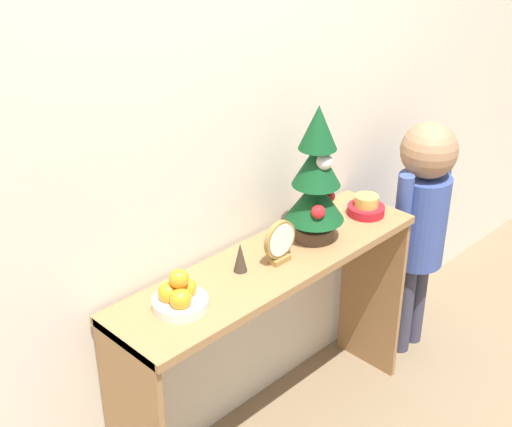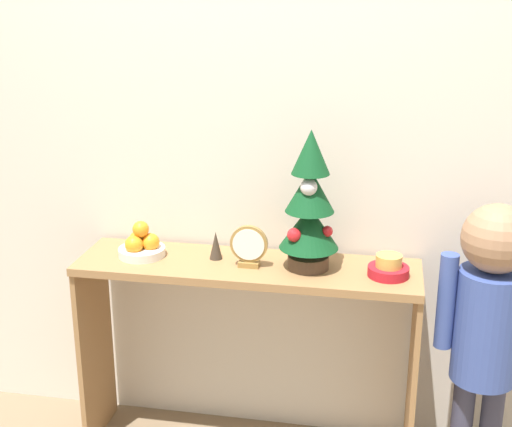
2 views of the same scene
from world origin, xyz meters
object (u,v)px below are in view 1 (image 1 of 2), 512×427
object	(u,v)px
desk_clock	(280,242)
child_figure	(422,210)
mini_tree	(316,179)
fruit_bowl	(179,296)
singing_bowl	(366,207)
figurine	(240,257)

from	to	relation	value
desk_clock	child_figure	world-z (taller)	child_figure
mini_tree	fruit_bowl	bearing A→B (deg)	179.50
singing_bowl	child_figure	bearing A→B (deg)	-7.32
mini_tree	figurine	distance (m)	0.40
singing_bowl	mini_tree	bearing A→B (deg)	175.86
singing_bowl	figurine	bearing A→B (deg)	175.67
desk_clock	figurine	size ratio (longest dim) A/B	1.48
singing_bowl	figurine	distance (m)	0.64
fruit_bowl	singing_bowl	world-z (taller)	fruit_bowl
mini_tree	fruit_bowl	size ratio (longest dim) A/B	2.89
fruit_bowl	singing_bowl	bearing A→B (deg)	-1.64
mini_tree	desk_clock	world-z (taller)	mini_tree
fruit_bowl	mini_tree	bearing A→B (deg)	-0.50
fruit_bowl	desk_clock	size ratio (longest dim) A/B	1.12
fruit_bowl	singing_bowl	distance (m)	0.92
fruit_bowl	child_figure	world-z (taller)	child_figure
fruit_bowl	child_figure	xyz separation A→B (m)	(1.27, -0.07, -0.13)
singing_bowl	desk_clock	bearing A→B (deg)	-179.29
figurine	child_figure	xyz separation A→B (m)	(0.98, -0.09, -0.15)
mini_tree	desk_clock	size ratio (longest dim) A/B	3.24
fruit_bowl	desk_clock	distance (m)	0.42
singing_bowl	figurine	xyz separation A→B (m)	(-0.64, 0.05, 0.02)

